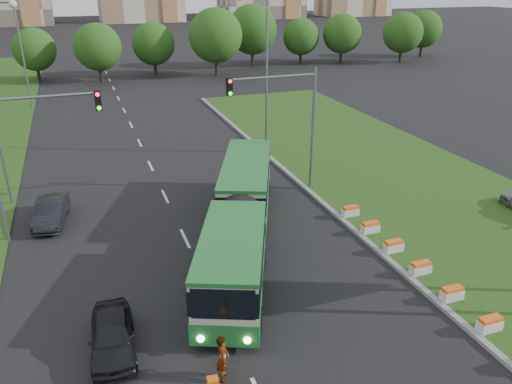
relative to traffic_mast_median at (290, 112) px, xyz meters
name	(u,v)px	position (x,y,z in m)	size (l,w,h in m)	color
ground	(278,287)	(-4.78, -10.00, -5.35)	(360.00, 360.00, 0.00)	black
grass_median	(411,185)	(8.22, -2.00, -5.27)	(14.00, 60.00, 0.15)	#214112
median_kerb	(319,199)	(1.27, -2.00, -5.26)	(0.30, 60.00, 0.18)	gray
lane_markings	(147,158)	(-7.78, 10.00, -5.35)	(0.20, 100.00, 0.01)	silver
flower_planters	(420,268)	(1.92, -11.40, -4.90)	(1.10, 13.70, 0.60)	silver
traffic_mast_median	(290,112)	(0.00, 0.00, 0.00)	(5.76, 0.32, 8.00)	slate
traffic_mast_left	(23,143)	(-15.16, -1.00, 0.00)	(5.76, 0.32, 8.00)	slate
street_lamps	(164,113)	(-7.78, 0.00, 0.65)	(36.00, 60.00, 12.00)	slate
tree_line	(199,41)	(5.22, 45.00, -0.85)	(120.00, 8.00, 9.00)	#245516
articulated_bus	(235,216)	(-5.42, -5.61, -3.65)	(2.63, 16.85, 2.78)	beige
car_left_near	(112,335)	(-12.23, -11.74, -4.66)	(1.63, 4.05, 1.38)	black
car_left_far	(51,212)	(-14.58, 0.52, -4.66)	(1.47, 4.20, 1.38)	black
pedestrian	(223,358)	(-8.72, -14.57, -4.44)	(0.67, 0.44, 1.83)	gray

